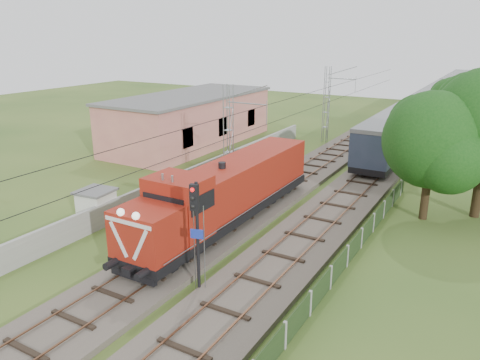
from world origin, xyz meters
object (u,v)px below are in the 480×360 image
Objects in this scene: locomotive at (227,192)px; relay_hut at (97,206)px; coach_rake at (436,99)px; signal_post at (196,219)px.

relay_hut is at bearing -154.78° from locomotive.
coach_rake is (5.00, 47.23, 0.31)m from locomotive.
coach_rake reaches higher than relay_hut.
locomotive is 47.50m from coach_rake.
locomotive reaches higher than coach_rake.
locomotive is at bearing -96.04° from coach_rake.
locomotive is 3.21× the size of signal_post.
relay_hut is at bearing -103.74° from coach_rake.
signal_post reaches higher than locomotive.
coach_rake is 30.81× the size of relay_hut.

